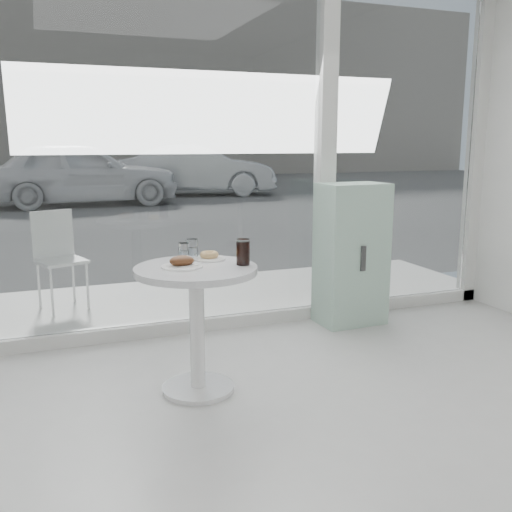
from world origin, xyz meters
name	(u,v)px	position (x,y,z in m)	size (l,w,h in m)	color
storefront	(229,112)	(0.07, 3.00, 1.71)	(5.00, 0.14, 3.00)	silver
main_table	(197,303)	(-0.50, 1.90, 0.55)	(0.72, 0.72, 0.77)	white
patio_deck	(197,299)	(0.00, 3.80, 0.03)	(5.60, 1.60, 0.05)	silver
street	(89,194)	(0.00, 16.00, 0.00)	(40.00, 24.00, 0.00)	#3A3A3A
far_building	(66,81)	(0.00, 25.00, 4.00)	(40.00, 2.00, 8.00)	gray
mint_cabinet	(351,254)	(1.04, 2.76, 0.58)	(0.55, 0.39, 1.16)	#88AE99
patio_chair	(58,253)	(-1.21, 3.92, 0.53)	(0.46, 0.46, 0.85)	white
car_white	(81,173)	(-0.38, 12.95, 0.76)	(1.81, 4.49, 1.53)	silver
car_silver	(197,170)	(2.88, 14.54, 0.71)	(1.51, 4.32, 1.42)	#A5A8AC
plate_fritter	(182,263)	(-0.58, 1.91, 0.80)	(0.24, 0.24, 0.07)	white
plate_donut	(209,257)	(-0.37, 2.06, 0.79)	(0.20, 0.20, 0.05)	white
water_tumbler_a	(184,252)	(-0.52, 2.11, 0.82)	(0.07, 0.07, 0.11)	white
water_tumbler_b	(192,250)	(-0.46, 2.15, 0.82)	(0.07, 0.07, 0.12)	white
cola_glass	(243,252)	(-0.22, 1.85, 0.84)	(0.08, 0.08, 0.15)	white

